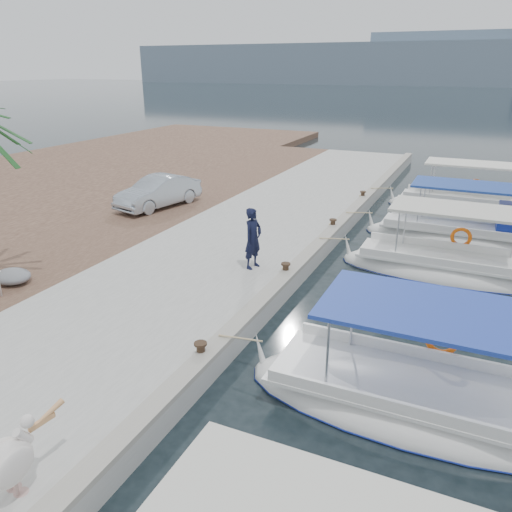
% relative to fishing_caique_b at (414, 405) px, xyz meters
% --- Properties ---
extents(ground, '(400.00, 400.00, 0.00)m').
position_rel_fishing_caique_b_xyz_m(ground, '(-4.01, 2.79, -0.12)').
color(ground, black).
rests_on(ground, ground).
extents(concrete_quay, '(6.00, 40.00, 0.50)m').
position_rel_fishing_caique_b_xyz_m(concrete_quay, '(-7.01, 7.79, 0.13)').
color(concrete_quay, '#A4A49E').
rests_on(concrete_quay, ground).
extents(quay_curb, '(0.44, 40.00, 0.12)m').
position_rel_fishing_caique_b_xyz_m(quay_curb, '(-4.23, 7.79, 0.44)').
color(quay_curb, gray).
rests_on(quay_curb, concrete_quay).
extents(cobblestone_strip, '(4.00, 40.00, 0.50)m').
position_rel_fishing_caique_b_xyz_m(cobblestone_strip, '(-12.01, 7.79, 0.13)').
color(cobblestone_strip, brown).
rests_on(cobblestone_strip, ground).
extents(fishing_caique_b, '(6.84, 2.52, 2.83)m').
position_rel_fishing_caique_b_xyz_m(fishing_caique_b, '(0.00, 0.00, 0.00)').
color(fishing_caique_b, white).
rests_on(fishing_caique_b, ground).
extents(fishing_caique_c, '(6.75, 2.17, 2.83)m').
position_rel_fishing_caique_b_xyz_m(fishing_caique_c, '(-0.05, 7.44, 0.00)').
color(fishing_caique_c, white).
rests_on(fishing_caique_c, ground).
extents(fishing_caique_d, '(7.39, 2.20, 2.83)m').
position_rel_fishing_caique_b_xyz_m(fishing_caique_d, '(0.38, 11.05, 0.06)').
color(fishing_caique_d, white).
rests_on(fishing_caique_d, ground).
extents(fishing_caique_e, '(7.05, 2.08, 2.83)m').
position_rel_fishing_caique_b_xyz_m(fishing_caique_e, '(0.10, 15.83, 0.00)').
color(fishing_caique_e, white).
rests_on(fishing_caique_e, ground).
extents(mooring_bollards, '(0.28, 20.28, 0.33)m').
position_rel_fishing_caique_b_xyz_m(mooring_bollards, '(-4.36, 4.29, 0.57)').
color(mooring_bollards, black).
rests_on(mooring_bollards, concrete_quay).
extents(pelican, '(0.58, 1.42, 1.10)m').
position_rel_fishing_caique_b_xyz_m(pelican, '(-4.98, -4.97, 0.94)').
color(pelican, tan).
rests_on(pelican, concrete_quay).
extents(fisherman, '(0.59, 0.77, 1.88)m').
position_rel_fishing_caique_b_xyz_m(fisherman, '(-5.45, 4.33, 1.31)').
color(fisherman, black).
rests_on(fisherman, concrete_quay).
extents(parked_car, '(2.26, 4.27, 1.34)m').
position_rel_fishing_caique_b_xyz_m(parked_car, '(-12.18, 9.06, 1.04)').
color(parked_car, '#A2AEB9').
rests_on(parked_car, cobblestone_strip).
extents(tarp_bundle, '(1.10, 0.90, 0.40)m').
position_rel_fishing_caique_b_xyz_m(tarp_bundle, '(-11.22, 0.42, 0.58)').
color(tarp_bundle, slate).
rests_on(tarp_bundle, cobblestone_strip).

